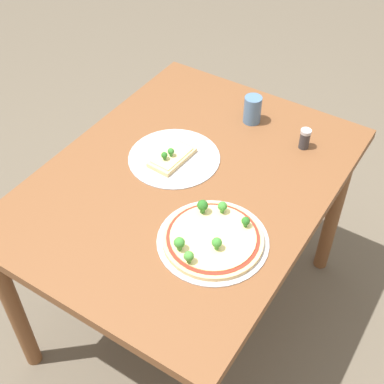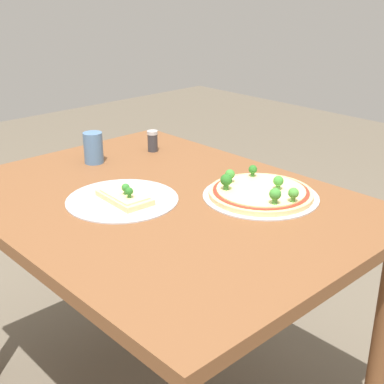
% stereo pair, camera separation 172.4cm
% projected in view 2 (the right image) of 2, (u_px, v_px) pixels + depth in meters
% --- Properties ---
extents(dining_table, '(1.18, 0.90, 0.76)m').
position_uv_depth(dining_table, '(162.00, 230.00, 1.56)').
color(dining_table, brown).
rests_on(dining_table, ground_plane).
extents(pizza_tray_whole, '(0.33, 0.33, 0.07)m').
position_uv_depth(pizza_tray_whole, '(260.00, 192.00, 1.53)').
color(pizza_tray_whole, '#B7B7BC').
rests_on(pizza_tray_whole, dining_table).
extents(pizza_tray_slice, '(0.32, 0.32, 0.06)m').
position_uv_depth(pizza_tray_slice, '(123.00, 198.00, 1.50)').
color(pizza_tray_slice, '#B7B7BC').
rests_on(pizza_tray_slice, dining_table).
extents(drinking_cup, '(0.06, 0.06, 0.11)m').
position_uv_depth(drinking_cup, '(93.00, 148.00, 1.79)').
color(drinking_cup, '#4C7099').
rests_on(drinking_cup, dining_table).
extents(condiment_shaker, '(0.04, 0.04, 0.08)m').
position_uv_depth(condiment_shaker, '(153.00, 141.00, 1.92)').
color(condiment_shaker, '#333338').
rests_on(condiment_shaker, dining_table).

